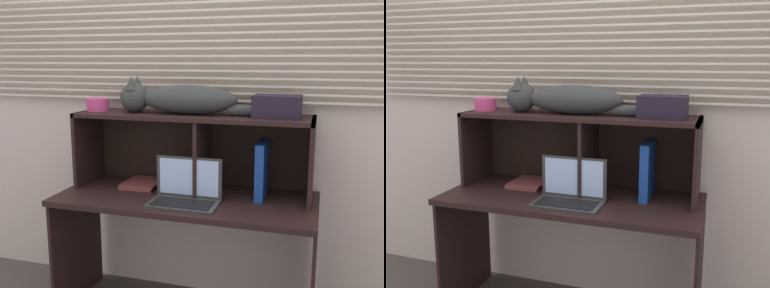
{
  "view_description": "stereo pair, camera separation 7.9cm",
  "coord_description": "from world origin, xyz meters",
  "views": [
    {
      "loc": [
        0.69,
        -1.92,
        1.44
      ],
      "look_at": [
        0.0,
        0.33,
        0.98
      ],
      "focal_mm": 40.66,
      "sensor_mm": 36.0,
      "label": 1
    },
    {
      "loc": [
        0.76,
        -1.89,
        1.44
      ],
      "look_at": [
        0.0,
        0.33,
        0.98
      ],
      "focal_mm": 40.66,
      "sensor_mm": 36.0,
      "label": 2
    }
  ],
  "objects": [
    {
      "name": "cat",
      "position": [
        -0.08,
        0.33,
        1.22
      ],
      "size": [
        0.95,
        0.17,
        0.2
      ],
      "color": "#343737",
      "rests_on": "hutch_shelf_unit"
    },
    {
      "name": "desk",
      "position": [
        0.0,
        0.21,
        0.57
      ],
      "size": [
        1.38,
        0.59,
        0.71
      ],
      "color": "black",
      "rests_on": "ground"
    },
    {
      "name": "back_panel_with_blinds",
      "position": [
        0.0,
        0.55,
        1.26
      ],
      "size": [
        4.4,
        0.08,
        2.5
      ],
      "color": "beige",
      "rests_on": "ground"
    },
    {
      "name": "hutch_shelf_unit",
      "position": [
        0.01,
        0.36,
        1.01
      ],
      "size": [
        1.3,
        0.34,
        0.43
      ],
      "color": "black",
      "rests_on": "desk"
    },
    {
      "name": "laptop",
      "position": [
        0.03,
        0.12,
        0.76
      ],
      "size": [
        0.35,
        0.21,
        0.23
      ],
      "color": "#343434",
      "rests_on": "desk"
    },
    {
      "name": "book_stack",
      "position": [
        -0.3,
        0.33,
        0.73
      ],
      "size": [
        0.21,
        0.23,
        0.03
      ],
      "color": "brown",
      "rests_on": "desk"
    },
    {
      "name": "small_basket",
      "position": [
        -0.57,
        0.33,
        1.18
      ],
      "size": [
        0.13,
        0.13,
        0.07
      ],
      "primitive_type": "cylinder",
      "color": "#CD417F",
      "rests_on": "hutch_shelf_unit"
    },
    {
      "name": "binder_upright",
      "position": [
        0.39,
        0.33,
        0.86
      ],
      "size": [
        0.05,
        0.24,
        0.3
      ],
      "primitive_type": "cube",
      "color": "navy",
      "rests_on": "desk"
    },
    {
      "name": "storage_box",
      "position": [
        0.46,
        0.33,
        1.2
      ],
      "size": [
        0.24,
        0.18,
        0.11
      ],
      "primitive_type": "cube",
      "color": "black",
      "rests_on": "hutch_shelf_unit"
    }
  ]
}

